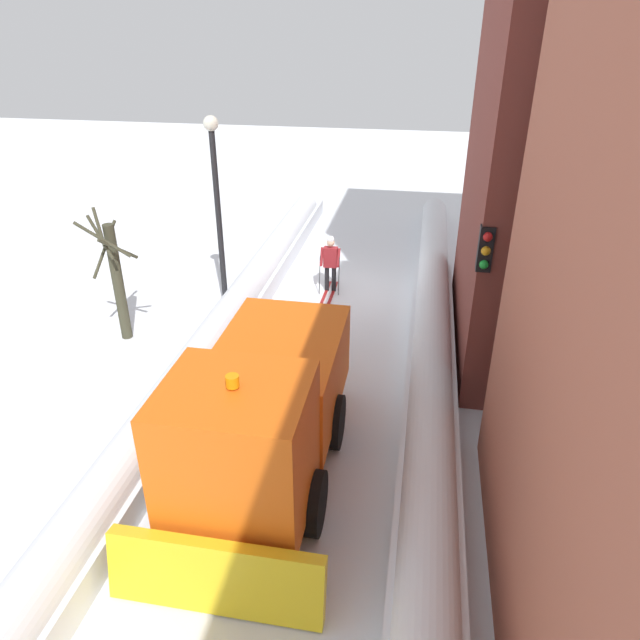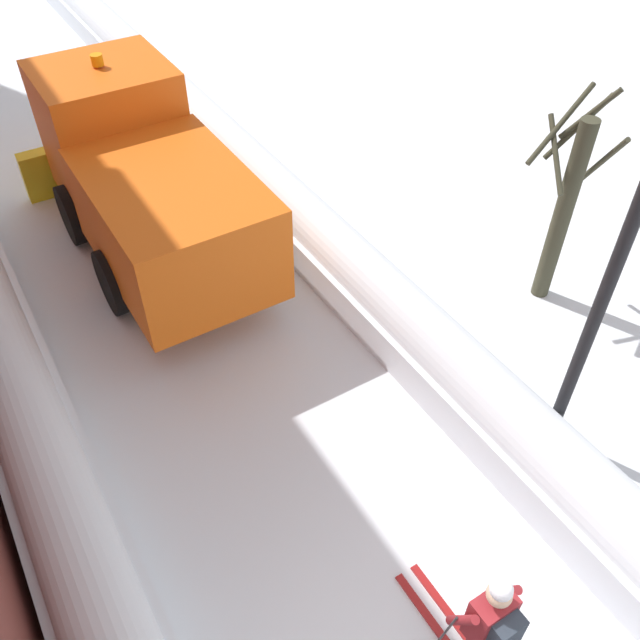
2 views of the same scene
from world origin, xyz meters
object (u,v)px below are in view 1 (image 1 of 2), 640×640
(street_lamp, at_px, (217,193))
(traffic_light_pole, at_px, (480,285))
(bare_tree_near, at_px, (116,278))
(skier, at_px, (331,261))
(plow_truck, at_px, (263,411))

(street_lamp, bearing_deg, traffic_light_pole, 150.53)
(traffic_light_pole, bearing_deg, bare_tree_near, -10.07)
(bare_tree_near, bearing_deg, skier, -141.17)
(skier, bearing_deg, traffic_light_pole, 125.25)
(plow_truck, relative_size, skier, 3.31)
(street_lamp, bearing_deg, plow_truck, 114.27)
(street_lamp, height_order, bare_tree_near, street_lamp)
(plow_truck, relative_size, street_lamp, 1.10)
(plow_truck, distance_m, skier, 8.45)
(plow_truck, distance_m, traffic_light_pole, 4.96)
(skier, height_order, street_lamp, street_lamp)
(traffic_light_pole, height_order, bare_tree_near, traffic_light_pole)
(plow_truck, height_order, street_lamp, street_lamp)
(plow_truck, xyz_separation_m, bare_tree_near, (5.08, -4.47, 0.28))
(plow_truck, relative_size, bare_tree_near, 1.67)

